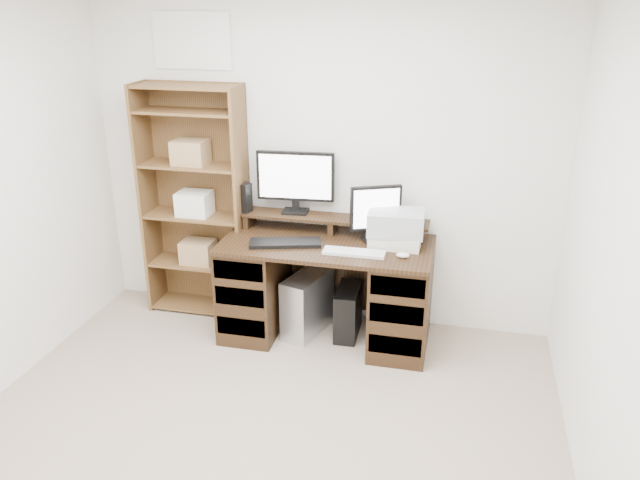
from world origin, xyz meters
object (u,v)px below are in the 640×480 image
(monitor_small, at_px, (376,211))
(printer, at_px, (395,239))
(monitor_wide, at_px, (295,179))
(desk, at_px, (327,288))
(bookshelf, at_px, (196,200))
(tower_silver, at_px, (308,303))
(tower_black, at_px, (348,311))

(monitor_small, height_order, printer, monitor_small)
(monitor_wide, bearing_deg, desk, -46.05)
(monitor_small, height_order, bookshelf, bookshelf)
(desk, relative_size, monitor_wide, 2.59)
(monitor_wide, distance_m, tower_silver, 0.94)
(desk, height_order, monitor_small, monitor_small)
(monitor_small, bearing_deg, tower_black, 178.92)
(desk, relative_size, monitor_small, 3.73)
(desk, distance_m, monitor_small, 0.68)
(monitor_wide, height_order, tower_silver, monitor_wide)
(monitor_wide, height_order, monitor_small, monitor_wide)
(monitor_small, bearing_deg, desk, 176.87)
(monitor_wide, xyz_separation_m, tower_black, (0.45, -0.21, -0.94))
(tower_silver, xyz_separation_m, bookshelf, (-0.93, 0.19, 0.69))
(tower_black, bearing_deg, monitor_small, 21.61)
(monitor_small, distance_m, tower_silver, 0.88)
(bookshelf, bearing_deg, tower_black, -7.41)
(tower_black, bearing_deg, monitor_wide, 153.16)
(bookshelf, bearing_deg, tower_silver, -11.39)
(monitor_wide, height_order, printer, monitor_wide)
(desk, xyz_separation_m, tower_black, (0.15, 0.05, -0.20))
(printer, bearing_deg, monitor_small, 157.11)
(monitor_wide, distance_m, printer, 0.87)
(desk, xyz_separation_m, monitor_wide, (-0.30, 0.26, 0.74))
(printer, bearing_deg, tower_silver, -176.44)
(desk, bearing_deg, printer, 7.08)
(printer, xyz_separation_m, tower_black, (-0.33, -0.01, -0.61))
(monitor_small, distance_m, bookshelf, 1.41)
(tower_silver, relative_size, bookshelf, 0.26)
(monitor_wide, relative_size, printer, 1.63)
(desk, distance_m, bookshelf, 1.22)
(monitor_small, relative_size, tower_black, 1.06)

